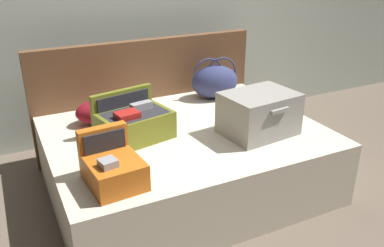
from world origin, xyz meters
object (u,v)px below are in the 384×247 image
Objects in this scene: bed at (185,159)px; hard_case_small at (113,167)px; duffel_bag at (215,81)px; hard_case_large at (259,113)px; hard_case_medium at (134,122)px; pillow_near_headboard at (107,109)px.

hard_case_small is (-0.68, -0.48, 0.34)m from bed.
hard_case_large is at bearing -96.15° from duffel_bag.
hard_case_small is (-0.30, -0.52, -0.01)m from hard_case_medium.
bed is at bearing 30.41° from hard_case_small.
hard_case_small is at bearing -131.92° from hard_case_medium.
pillow_near_headboard is at bearing 136.47° from hard_case_large.
pillow_near_headboard is (-0.92, 0.70, -0.06)m from hard_case_large.
pillow_near_headboard is (-1.00, -0.10, -0.05)m from duffel_bag.
hard_case_medium reaches higher than hard_case_small.
bed is at bearing -42.79° from pillow_near_headboard.
hard_case_large is 1.15m from hard_case_small.
hard_case_small is at bearing -140.46° from duffel_bag.
hard_case_small is at bearing -175.84° from hard_case_large.
bed is at bearing -135.67° from duffel_bag.
pillow_near_headboard is at bearing -174.44° from duffel_bag.
pillow_near_headboard is at bearing 137.21° from bed.
hard_case_small is (-1.13, -0.21, -0.05)m from hard_case_large.
duffel_bag is at bearing 5.56° from pillow_near_headboard.
pillow_near_headboard is (0.21, 0.91, -0.00)m from hard_case_small.
bed is 5.16× the size of hard_case_small.
pillow_near_headboard is (-0.09, 0.38, -0.02)m from hard_case_medium.
hard_case_medium reaches higher than pillow_near_headboard.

